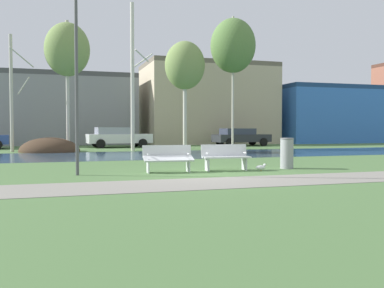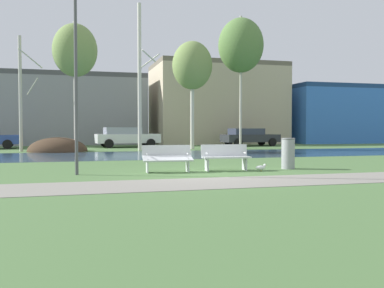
% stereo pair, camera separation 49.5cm
% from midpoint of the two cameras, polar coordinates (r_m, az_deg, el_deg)
% --- Properties ---
extents(ground_plane, '(120.00, 120.00, 0.00)m').
position_cam_midpoint_polar(ground_plane, '(23.04, -5.09, -1.39)').
color(ground_plane, '#4C703D').
extents(paved_path_strip, '(60.00, 2.21, 0.01)m').
position_cam_midpoint_polar(paved_path_strip, '(11.16, 6.11, -5.16)').
color(paved_path_strip, gray).
rests_on(paved_path_strip, ground).
extents(river_band, '(80.00, 7.08, 0.01)m').
position_cam_midpoint_polar(river_band, '(22.52, -4.85, -1.46)').
color(river_band, '#33516B').
rests_on(river_band, ground).
extents(soil_mound, '(3.55, 3.43, 1.73)m').
position_cam_midpoint_polar(soil_mound, '(26.91, -17.12, -0.96)').
color(soil_mound, '#423021').
rests_on(soil_mound, ground).
extents(bench_left, '(1.63, 0.65, 0.87)m').
position_cam_midpoint_polar(bench_left, '(13.65, -2.30, -1.84)').
color(bench_left, silver).
rests_on(bench_left, ground).
extents(bench_right, '(1.63, 0.65, 0.87)m').
position_cam_midpoint_polar(bench_right, '(14.23, 5.54, -1.69)').
color(bench_right, silver).
rests_on(bench_right, ground).
extents(trash_bin, '(0.48, 0.48, 1.08)m').
position_cam_midpoint_polar(trash_bin, '(15.18, 13.72, -1.18)').
color(trash_bin, gray).
rests_on(trash_bin, ground).
extents(seagull, '(0.40, 0.15, 0.25)m').
position_cam_midpoint_polar(seagull, '(14.16, 10.28, -3.11)').
color(seagull, white).
rests_on(seagull, ground).
extents(streetlamp, '(0.32, 0.32, 5.98)m').
position_cam_midpoint_polar(streetlamp, '(13.48, -14.37, 12.81)').
color(streetlamp, '#4C4C51').
rests_on(streetlamp, ground).
extents(birch_far_left, '(1.40, 2.32, 6.99)m').
position_cam_midpoint_polar(birch_far_left, '(27.65, -21.55, 6.47)').
color(birch_far_left, '#BCB7A8').
rests_on(birch_far_left, ground).
extents(birch_left, '(2.66, 2.66, 7.84)m').
position_cam_midpoint_polar(birch_left, '(27.01, -14.96, 12.03)').
color(birch_left, '#BCB7A8').
rests_on(birch_left, ground).
extents(birch_center_left, '(1.38, 2.28, 9.22)m').
position_cam_midpoint_polar(birch_center_left, '(27.05, -6.49, 9.02)').
color(birch_center_left, beige).
rests_on(birch_center_left, ground).
extents(birch_center, '(2.69, 2.69, 7.24)m').
position_cam_midpoint_polar(birch_center, '(28.88, 0.53, 10.46)').
color(birch_center, beige).
rests_on(birch_center, ground).
extents(birch_center_right, '(3.16, 3.16, 9.24)m').
position_cam_midpoint_polar(birch_center_right, '(30.57, 7.07, 13.02)').
color(birch_center_right, '#BCB7A8').
rests_on(birch_center_right, ground).
extents(parked_sedan_second_white, '(4.79, 2.44, 1.48)m').
position_cam_midpoint_polar(parked_sedan_second_white, '(31.66, -8.40, 0.99)').
color(parked_sedan_second_white, silver).
rests_on(parked_sedan_second_white, ground).
extents(parked_hatch_third_dark, '(4.68, 2.28, 1.39)m').
position_cam_midpoint_polar(parked_hatch_third_dark, '(33.81, 8.12, 1.00)').
color(parked_hatch_third_dark, '#282B30').
rests_on(parked_hatch_third_dark, ground).
extents(building_grey_warehouse, '(17.88, 6.16, 6.06)m').
position_cam_midpoint_polar(building_grey_warehouse, '(38.77, -19.49, 4.42)').
color(building_grey_warehouse, gray).
rests_on(building_grey_warehouse, ground).
extents(building_beige_block, '(11.59, 7.19, 7.29)m').
position_cam_midpoint_polar(building_beige_block, '(39.58, 3.70, 5.38)').
color(building_beige_block, '#BCAD8E').
rests_on(building_beige_block, ground).
extents(building_blue_store, '(14.34, 9.00, 5.47)m').
position_cam_midpoint_polar(building_blue_store, '(46.01, 20.32, 3.67)').
color(building_blue_store, '#3870C6').
rests_on(building_blue_store, ground).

